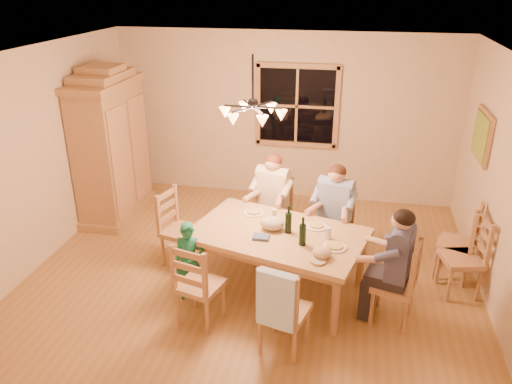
% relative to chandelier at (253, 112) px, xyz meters
% --- Properties ---
extents(floor, '(5.50, 5.50, 0.00)m').
position_rel_chandelier_xyz_m(floor, '(0.00, 0.00, -2.08)').
color(floor, olive).
rests_on(floor, ground).
extents(ceiling, '(5.50, 5.00, 0.02)m').
position_rel_chandelier_xyz_m(ceiling, '(0.00, 0.00, 0.62)').
color(ceiling, white).
rests_on(ceiling, wall_back).
extents(wall_back, '(5.50, 0.02, 2.70)m').
position_rel_chandelier_xyz_m(wall_back, '(0.00, 2.50, -0.73)').
color(wall_back, '#C4AE8B').
rests_on(wall_back, floor).
extents(wall_left, '(0.02, 5.00, 2.70)m').
position_rel_chandelier_xyz_m(wall_left, '(-2.75, 0.00, -0.73)').
color(wall_left, '#C4AE8B').
rests_on(wall_left, floor).
extents(wall_right, '(0.02, 5.00, 2.70)m').
position_rel_chandelier_xyz_m(wall_right, '(2.75, 0.00, -0.73)').
color(wall_right, '#C4AE8B').
rests_on(wall_right, floor).
extents(window, '(1.30, 0.06, 1.30)m').
position_rel_chandelier_xyz_m(window, '(0.20, 2.47, -0.53)').
color(window, black).
rests_on(window, wall_back).
extents(painting, '(0.06, 0.78, 0.64)m').
position_rel_chandelier_xyz_m(painting, '(2.71, 1.20, -0.48)').
color(painting, olive).
rests_on(painting, wall_right).
extents(chandelier, '(0.77, 0.68, 0.71)m').
position_rel_chandelier_xyz_m(chandelier, '(0.00, 0.00, 0.00)').
color(chandelier, black).
rests_on(chandelier, ceiling).
extents(armoire, '(0.66, 1.40, 2.30)m').
position_rel_chandelier_xyz_m(armoire, '(-2.42, 1.22, -1.02)').
color(armoire, olive).
rests_on(armoire, floor).
extents(dining_table, '(2.19, 1.65, 0.76)m').
position_rel_chandelier_xyz_m(dining_table, '(0.35, -0.31, -1.41)').
color(dining_table, tan).
rests_on(dining_table, floor).
extents(chair_far_left, '(0.53, 0.52, 0.99)m').
position_rel_chandelier_xyz_m(chair_far_left, '(0.12, 0.71, -1.77)').
color(chair_far_left, '#9E7145').
rests_on(chair_far_left, floor).
extents(chair_far_right, '(0.53, 0.52, 0.99)m').
position_rel_chandelier_xyz_m(chair_far_right, '(0.95, 0.49, -1.77)').
color(chair_far_right, '#9E7145').
rests_on(chair_far_right, floor).
extents(chair_near_left, '(0.53, 0.52, 0.99)m').
position_rel_chandelier_xyz_m(chair_near_left, '(-0.35, -1.07, -1.77)').
color(chair_near_left, '#9E7145').
rests_on(chair_near_left, floor).
extents(chair_near_right, '(0.53, 0.52, 0.99)m').
position_rel_chandelier_xyz_m(chair_near_right, '(0.59, -1.32, -1.77)').
color(chair_near_right, '#9E7145').
rests_on(chair_near_right, floor).
extents(chair_end_left, '(0.52, 0.53, 0.99)m').
position_rel_chandelier_xyz_m(chair_end_left, '(-0.96, 0.04, -1.77)').
color(chair_end_left, '#9E7145').
rests_on(chair_end_left, floor).
extents(chair_end_right, '(0.52, 0.53, 0.99)m').
position_rel_chandelier_xyz_m(chair_end_right, '(1.66, -0.65, -1.77)').
color(chair_end_right, '#9E7145').
rests_on(chair_end_right, floor).
extents(adult_woman, '(0.47, 0.50, 0.87)m').
position_rel_chandelier_xyz_m(adult_woman, '(0.12, 0.71, -1.24)').
color(adult_woman, beige).
rests_on(adult_woman, floor).
extents(adult_plaid_man, '(0.47, 0.50, 0.87)m').
position_rel_chandelier_xyz_m(adult_plaid_man, '(0.95, 0.49, -1.24)').
color(adult_plaid_man, '#355B92').
rests_on(adult_plaid_man, floor).
extents(adult_slate_man, '(0.50, 0.47, 0.87)m').
position_rel_chandelier_xyz_m(adult_slate_man, '(1.66, -0.65, -1.24)').
color(adult_slate_man, '#44496D').
rests_on(adult_slate_man, floor).
extents(towel, '(0.39, 0.19, 0.58)m').
position_rel_chandelier_xyz_m(towel, '(0.54, -1.50, -1.38)').
color(towel, '#B2D5F1').
rests_on(towel, chair_near_right).
extents(wine_bottle_a, '(0.08, 0.08, 0.33)m').
position_rel_chandelier_xyz_m(wine_bottle_a, '(0.47, -0.28, -1.15)').
color(wine_bottle_a, black).
rests_on(wine_bottle_a, dining_table).
extents(wine_bottle_b, '(0.08, 0.08, 0.33)m').
position_rel_chandelier_xyz_m(wine_bottle_b, '(0.66, -0.53, -1.15)').
color(wine_bottle_b, black).
rests_on(wine_bottle_b, dining_table).
extents(plate_woman, '(0.26, 0.26, 0.02)m').
position_rel_chandelier_xyz_m(plate_woman, '(-0.02, 0.12, -1.31)').
color(plate_woman, white).
rests_on(plate_woman, dining_table).
extents(plate_plaid, '(0.26, 0.26, 0.02)m').
position_rel_chandelier_xyz_m(plate_plaid, '(0.77, -0.09, -1.31)').
color(plate_plaid, white).
rests_on(plate_plaid, dining_table).
extents(plate_slate, '(0.26, 0.26, 0.02)m').
position_rel_chandelier_xyz_m(plate_slate, '(1.01, -0.53, -1.31)').
color(plate_slate, white).
rests_on(plate_slate, dining_table).
extents(wine_glass_a, '(0.06, 0.06, 0.14)m').
position_rel_chandelier_xyz_m(wine_glass_a, '(0.26, 0.00, -1.25)').
color(wine_glass_a, silver).
rests_on(wine_glass_a, dining_table).
extents(wine_glass_b, '(0.06, 0.06, 0.14)m').
position_rel_chandelier_xyz_m(wine_glass_b, '(0.93, -0.34, -1.25)').
color(wine_glass_b, silver).
rests_on(wine_glass_b, dining_table).
extents(cap, '(0.20, 0.20, 0.11)m').
position_rel_chandelier_xyz_m(cap, '(0.89, -0.75, -1.26)').
color(cap, tan).
rests_on(cap, dining_table).
extents(napkin, '(0.21, 0.18, 0.03)m').
position_rel_chandelier_xyz_m(napkin, '(0.19, -0.48, -1.30)').
color(napkin, '#44547C').
rests_on(napkin, dining_table).
extents(cloth_bundle, '(0.28, 0.22, 0.15)m').
position_rel_chandelier_xyz_m(cloth_bundle, '(0.28, -0.25, -1.24)').
color(cloth_bundle, tan).
rests_on(cloth_bundle, dining_table).
extents(child, '(0.38, 0.27, 0.97)m').
position_rel_chandelier_xyz_m(child, '(-0.60, -0.69, -1.59)').
color(child, '#1A775B').
rests_on(child, floor).
extents(chair_spare_front, '(0.51, 0.53, 0.99)m').
position_rel_chandelier_xyz_m(chair_spare_front, '(2.45, 0.04, -1.77)').
color(chair_spare_front, '#9E7145').
rests_on(chair_spare_front, floor).
extents(chair_spare_back, '(0.55, 0.56, 0.99)m').
position_rel_chandelier_xyz_m(chair_spare_back, '(2.45, 0.39, -1.77)').
color(chair_spare_back, '#9E7145').
rests_on(chair_spare_back, floor).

